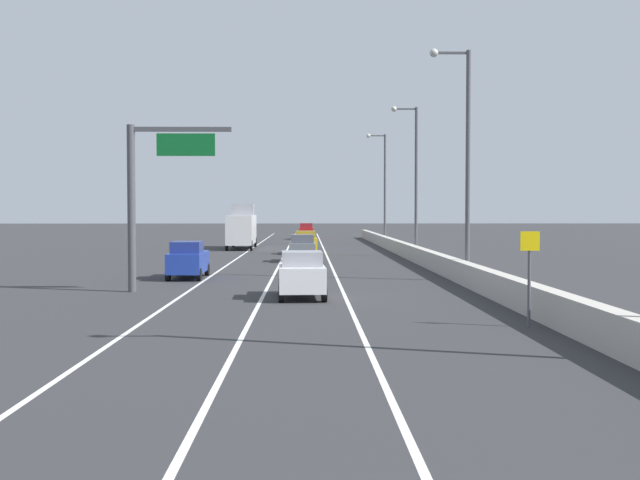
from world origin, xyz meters
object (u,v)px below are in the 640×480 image
Objects in this scene: speed_advisory_sign at (529,271)px; overhead_sign_gantry at (148,187)px; box_truck at (242,228)px; car_red_2 at (306,231)px; lamp_post_right_second at (464,150)px; car_yellow_0 at (305,242)px; car_blue_1 at (188,260)px; car_white_4 at (302,275)px; lamp_post_right_fourth at (383,182)px; lamp_post_right_third at (413,172)px; car_gray_3 at (302,248)px.

overhead_sign_gantry is at bearing 142.66° from speed_advisory_sign.
car_red_2 is at bearing 76.15° from box_truck.
lamp_post_right_second is (15.26, 5.13, 2.05)m from overhead_sign_gantry.
overhead_sign_gantry reaches higher than car_yellow_0.
overhead_sign_gantry is 0.82× the size of box_truck.
car_yellow_0 is at bearing 75.05° from car_blue_1.
car_white_4 is (-7.17, 8.22, -0.78)m from speed_advisory_sign.
lamp_post_right_second reaches higher than car_white_4.
lamp_post_right_third is at bearing -89.20° from lamp_post_right_fourth.
car_red_2 is (7.02, 64.95, -3.69)m from overhead_sign_gantry.
car_white_4 is (-8.35, -7.65, -5.80)m from lamp_post_right_second.
lamp_post_right_third reaches higher than box_truck.
box_truck is at bearing 123.74° from car_yellow_0.
car_white_4 is at bearing -20.06° from overhead_sign_gantry.
car_blue_1 is at bearing 173.06° from lamp_post_right_second.
car_gray_3 is (6.11, 13.79, -0.03)m from car_blue_1.
car_blue_1 is 1.04× the size of car_white_4.
speed_advisory_sign is at bearing -92.42° from lamp_post_right_third.
lamp_post_right_fourth is at bearing 30.08° from box_truck.
lamp_post_right_third is 2.98× the size of car_gray_3.
car_gray_3 is at bearing 90.25° from car_white_4.
lamp_post_right_second is at bearing -82.16° from car_red_2.
lamp_post_right_fourth is 2.69× the size of car_yellow_0.
lamp_post_right_second is at bearing -61.51° from car_gray_3.
car_white_4 is at bearing -56.63° from car_blue_1.
car_red_2 reaches higher than car_yellow_0.
overhead_sign_gantry is 31.53m from car_yellow_0.
overhead_sign_gantry is 1.72× the size of car_blue_1.
speed_advisory_sign is 0.69× the size of car_red_2.
car_yellow_0 is 1.03× the size of car_red_2.
lamp_post_right_third is 11.10m from car_yellow_0.
car_red_2 is 67.48m from car_white_4.
lamp_post_right_third is 25.46m from car_blue_1.
car_white_4 is (0.10, -23.22, 0.01)m from car_gray_3.
car_white_4 is 0.46× the size of box_truck.
speed_advisory_sign is at bearing -52.84° from car_blue_1.
car_yellow_0 is at bearing 108.00° from lamp_post_right_second.
overhead_sign_gantry is at bearing -107.67° from lamp_post_right_fourth.
car_red_2 is (-7.06, 75.70, -0.72)m from speed_advisory_sign.
lamp_post_right_third is 21.55m from lamp_post_right_fourth.
lamp_post_right_fourth reaches higher than car_blue_1.
lamp_post_right_second is 2.77× the size of car_red_2.
lamp_post_right_second is 18.63m from car_gray_3.
lamp_post_right_second is 15.76m from car_blue_1.
car_white_4 is (-8.45, -50.75, -5.80)m from lamp_post_right_fourth.
box_truck is at bearing 89.81° from car_blue_1.
lamp_post_right_third is 2.75× the size of car_blue_1.
car_gray_3 is at bearing -91.16° from car_yellow_0.
car_white_4 is at bearing -90.09° from car_red_2.
lamp_post_right_second is 2.86× the size of car_white_4.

